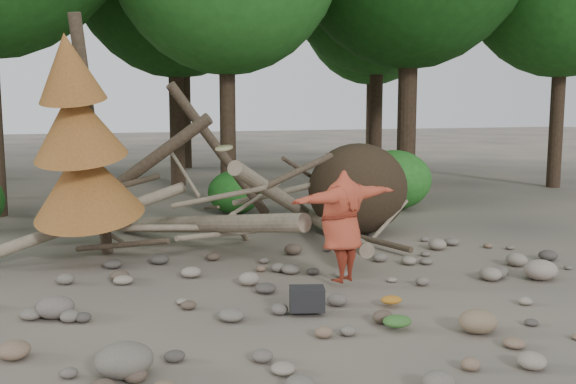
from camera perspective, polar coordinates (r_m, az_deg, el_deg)
name	(u,v)px	position (r m, az deg, el deg)	size (l,w,h in m)	color
ground	(326,303)	(9.25, 3.44, -9.80)	(120.00, 120.00, 0.00)	#514C44
deadfall_pile	(335,192)	(13.64, 4.17, -0.03)	(8.55, 5.24, 3.30)	#332619
dead_conifer	(80,145)	(11.49, -17.97, 3.99)	(2.06, 2.16, 4.35)	#4C3F30
bush_mid	(235,192)	(16.62, -4.74, 0.00)	(1.40, 1.40, 1.12)	#20631C
bush_right	(394,180)	(17.45, 9.39, 1.08)	(2.00, 2.00, 1.60)	#297624
frisbee_thrower	(342,226)	(9.88, 4.81, -3.03)	(3.02, 1.27, 2.14)	#AE3D27
backpack	(307,303)	(8.72, 1.70, -9.83)	(0.46, 0.31, 0.31)	black
cloth_green	(397,325)	(8.25, 9.67, -11.58)	(0.37, 0.31, 0.14)	#326227
cloth_orange	(391,303)	(9.14, 9.17, -9.75)	(0.30, 0.25, 0.11)	#A4651C
boulder_front_left	(124,360)	(7.02, -14.36, -14.27)	(0.60, 0.54, 0.36)	#676156
boulder_front_right	(478,321)	(8.37, 16.55, -10.96)	(0.49, 0.44, 0.29)	#7D684E
boulder_mid_right	(541,270)	(11.13, 21.54, -6.45)	(0.54, 0.49, 0.32)	gray
boulder_mid_left	(55,307)	(9.10, -19.98, -9.60)	(0.49, 0.44, 0.30)	#695F58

